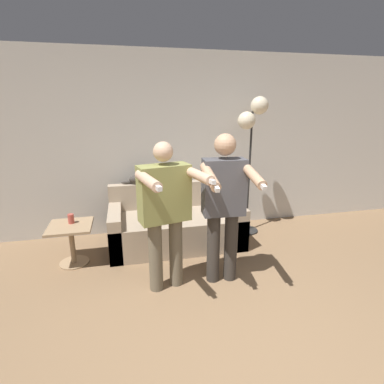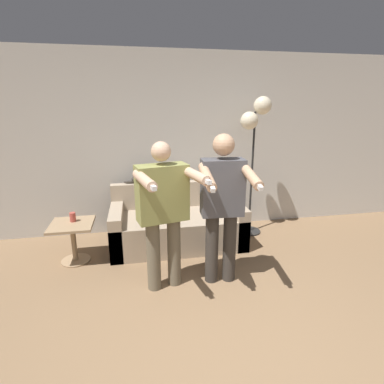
{
  "view_description": "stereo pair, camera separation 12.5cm",
  "coord_description": "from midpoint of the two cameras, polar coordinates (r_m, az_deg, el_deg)",
  "views": [
    {
      "loc": [
        -0.93,
        -1.4,
        1.87
      ],
      "look_at": [
        -0.18,
        1.87,
        0.88
      ],
      "focal_mm": 28.0,
      "sensor_mm": 36.0,
      "label": 1
    },
    {
      "loc": [
        -0.8,
        -1.42,
        1.87
      ],
      "look_at": [
        -0.18,
        1.87,
        0.88
      ],
      "focal_mm": 28.0,
      "sensor_mm": 36.0,
      "label": 2
    }
  ],
  "objects": [
    {
      "name": "couch",
      "position": [
        4.17,
        -3.97,
        -6.31
      ],
      "size": [
        1.77,
        0.89,
        0.79
      ],
      "color": "tan",
      "rests_on": "ground_plane"
    },
    {
      "name": "person_right",
      "position": [
        3.07,
        4.95,
        -1.68
      ],
      "size": [
        0.53,
        0.69,
        1.6
      ],
      "rotation": [
        0.0,
        0.0,
        -0.06
      ],
      "color": "#38332D",
      "rests_on": "ground_plane"
    },
    {
      "name": "person_left",
      "position": [
        2.96,
        -6.32,
        -2.95
      ],
      "size": [
        0.66,
        0.77,
        1.54
      ],
      "rotation": [
        0.0,
        0.0,
        0.22
      ],
      "color": "#6B604C",
      "rests_on": "ground_plane"
    },
    {
      "name": "floor_lamp",
      "position": [
        4.33,
        10.58,
        12.28
      ],
      "size": [
        0.42,
        0.35,
        1.98
      ],
      "color": "black",
      "rests_on": "ground_plane"
    },
    {
      "name": "cup",
      "position": [
        3.89,
        -22.92,
        -4.71
      ],
      "size": [
        0.07,
        0.07,
        0.11
      ],
      "color": "#B7473D",
      "rests_on": "side_table"
    },
    {
      "name": "side_table",
      "position": [
        3.9,
        -22.88,
        -7.71
      ],
      "size": [
        0.5,
        0.5,
        0.5
      ],
      "color": "#A38460",
      "rests_on": "ground_plane"
    },
    {
      "name": "wall_back",
      "position": [
        4.5,
        -1.73,
        9.09
      ],
      "size": [
        10.0,
        0.05,
        2.6
      ],
      "color": "beige",
      "rests_on": "ground_plane"
    },
    {
      "name": "cat",
      "position": [
        4.27,
        -10.1,
        2.54
      ],
      "size": [
        0.5,
        0.15,
        0.17
      ],
      "color": "#3D3833",
      "rests_on": "couch"
    }
  ]
}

